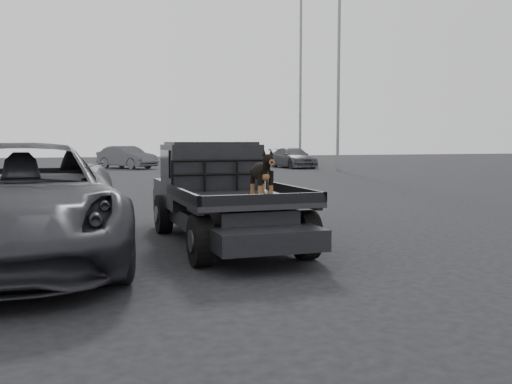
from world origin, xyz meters
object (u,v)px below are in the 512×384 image
object	(u,v)px
floodlight_mid	(339,47)
flatbed_ute	(224,218)
distant_car_a	(127,157)
floodlight_far	(301,59)
dog	(262,175)
distant_car_b	(293,158)
parked_suv	(19,203)

from	to	relation	value
floodlight_mid	flatbed_ute	bearing A→B (deg)	-121.27
distant_car_a	floodlight_far	xyz separation A→B (m)	(12.54, 0.10, 6.98)
dog	distant_car_b	bearing A→B (deg)	66.70
floodlight_mid	floodlight_far	world-z (taller)	floodlight_far
floodlight_far	flatbed_ute	bearing A→B (deg)	-115.47
dog	parked_suv	world-z (taller)	parked_suv
parked_suv	distant_car_a	distance (m)	29.87
distant_car_a	floodlight_mid	distance (m)	15.47
parked_suv	floodlight_mid	distance (m)	28.54
floodlight_mid	dog	bearing A→B (deg)	-119.31
distant_car_b	floodlight_far	bearing A→B (deg)	54.22
flatbed_ute	dog	size ratio (longest dim) A/B	7.30
flatbed_ute	floodlight_far	size ratio (longest dim) A/B	0.38
dog	distant_car_a	bearing A→B (deg)	87.91
flatbed_ute	floodlight_far	distance (m)	33.04
parked_suv	floodlight_mid	size ratio (longest dim) A/B	0.47
floodlight_far	parked_suv	bearing A→B (deg)	-120.14
floodlight_mid	floodlight_far	bearing A→B (deg)	85.12
parked_suv	floodlight_mid	xyz separation A→B (m)	(16.56, 22.30, 6.58)
distant_car_a	distant_car_b	distance (m)	11.17
dog	floodlight_far	xyz separation A→B (m)	(13.65, 30.51, 6.44)
floodlight_mid	floodlight_far	size ratio (longest dim) A/B	0.96
distant_car_b	floodlight_far	xyz separation A→B (m)	(1.69, 2.73, 7.05)
flatbed_ute	floodlight_mid	distance (m)	26.44
parked_suv	dog	bearing A→B (deg)	-13.47
floodlight_mid	parked_suv	bearing A→B (deg)	-126.60
distant_car_b	floodlight_far	size ratio (longest dim) A/B	0.33
flatbed_ute	distant_car_a	distance (m)	29.03
distant_car_b	floodlight_mid	size ratio (longest dim) A/B	0.34
flatbed_ute	floodlight_mid	bearing A→B (deg)	58.73
flatbed_ute	dog	world-z (taller)	dog
distant_car_a	floodlight_far	world-z (taller)	floodlight_far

